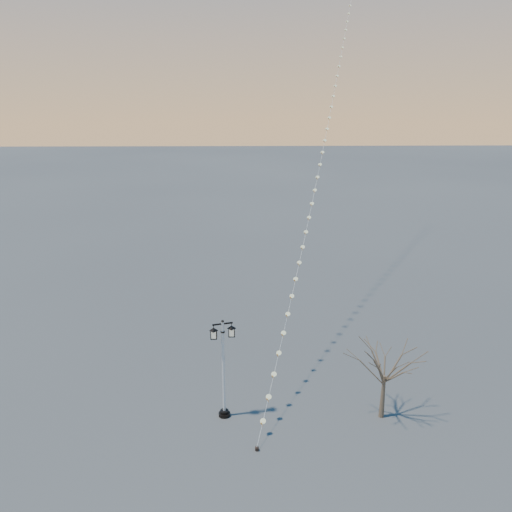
{
  "coord_description": "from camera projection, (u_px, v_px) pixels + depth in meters",
  "views": [
    {
      "loc": [
        1.54,
        -22.91,
        16.35
      ],
      "look_at": [
        2.21,
        4.68,
        7.75
      ],
      "focal_mm": 36.67,
      "sensor_mm": 36.0,
      "label": 1
    }
  ],
  "objects": [
    {
      "name": "ground",
      "position": [
        215.0,
        428.0,
        26.69
      ],
      "size": [
        300.0,
        300.0,
        0.0
      ],
      "primitive_type": "plane",
      "color": "#474848",
      "rests_on": "ground"
    },
    {
      "name": "street_lamp",
      "position": [
        223.0,
        364.0,
        26.8
      ],
      "size": [
        1.38,
        0.72,
        5.54
      ],
      "rotation": [
        0.0,
        0.0,
        0.26
      ],
      "color": "black",
      "rests_on": "ground"
    },
    {
      "name": "bare_tree",
      "position": [
        385.0,
        365.0,
        26.73
      ],
      "size": [
        2.67,
        2.67,
        4.42
      ],
      "rotation": [
        0.0,
        0.0,
        0.42
      ],
      "color": "brown",
      "rests_on": "ground"
    },
    {
      "name": "kite_train",
      "position": [
        325.0,
        125.0,
        41.0
      ],
      "size": [
        12.3,
        42.52,
        28.23
      ],
      "rotation": [
        0.0,
        0.0,
        0.2
      ],
      "color": "black",
      "rests_on": "ground"
    }
  ]
}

